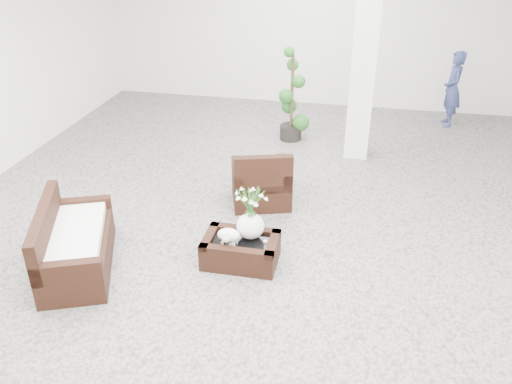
% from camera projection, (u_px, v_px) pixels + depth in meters
% --- Properties ---
extents(ground, '(11.00, 11.00, 0.00)m').
position_uv_depth(ground, '(258.00, 229.00, 7.20)').
color(ground, gray).
rests_on(ground, ground).
extents(column, '(0.40, 0.40, 3.50)m').
position_uv_depth(column, '(365.00, 56.00, 8.58)').
color(column, white).
rests_on(column, ground).
extents(coffee_table, '(0.90, 0.60, 0.31)m').
position_uv_depth(coffee_table, '(241.00, 251.00, 6.45)').
color(coffee_table, black).
rests_on(coffee_table, ground).
extents(sheep_figurine, '(0.28, 0.23, 0.21)m').
position_uv_depth(sheep_figurine, '(229.00, 236.00, 6.26)').
color(sheep_figurine, white).
rests_on(sheep_figurine, coffee_table).
extents(planter_narcissus, '(0.44, 0.44, 0.80)m').
position_uv_depth(planter_narcissus, '(250.00, 209.00, 6.25)').
color(planter_narcissus, white).
rests_on(planter_narcissus, coffee_table).
extents(tealight, '(0.04, 0.04, 0.03)m').
position_uv_depth(tealight, '(265.00, 241.00, 6.33)').
color(tealight, white).
rests_on(tealight, coffee_table).
extents(armchair, '(1.02, 1.00, 0.88)m').
position_uv_depth(armchair, '(261.00, 175.00, 7.68)').
color(armchair, black).
rests_on(armchair, ground).
extents(loveseat, '(1.27, 1.72, 0.83)m').
position_uv_depth(loveseat, '(75.00, 238.00, 6.24)').
color(loveseat, black).
rests_on(loveseat, ground).
extents(topiary, '(0.46, 0.46, 1.71)m').
position_uv_depth(topiary, '(292.00, 95.00, 9.65)').
color(topiary, '#1C4A18').
rests_on(topiary, ground).
extents(shopper, '(0.40, 0.57, 1.49)m').
position_uv_depth(shopper, '(453.00, 89.00, 10.38)').
color(shopper, navy).
rests_on(shopper, ground).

